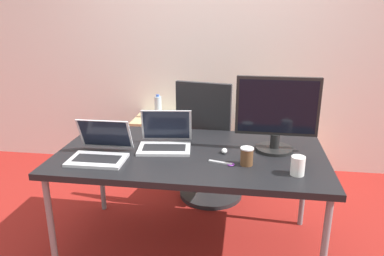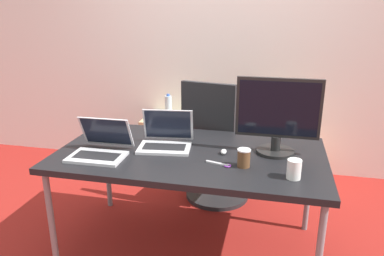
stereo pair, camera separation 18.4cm
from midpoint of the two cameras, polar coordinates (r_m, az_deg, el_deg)
ground_plane at (r=2.81m, az=-2.11°, el=-17.61°), size 14.00×14.00×0.00m
wall_back at (r=3.80m, az=1.89°, el=12.97°), size 10.00×0.05×2.60m
desk at (r=2.48m, az=-2.29°, el=-4.61°), size 1.74×0.94×0.73m
office_chair at (r=3.23m, az=1.01°, el=-4.29°), size 0.56×0.60×1.09m
cabinet_left at (r=3.86m, az=-6.40°, el=-2.53°), size 0.47×0.47×0.57m
cabinet_right at (r=3.75m, az=10.83°, el=-3.41°), size 0.47×0.47×0.57m
water_bottle at (r=3.74m, az=-6.60°, el=3.18°), size 0.07×0.07×0.24m
laptop_left at (r=2.44m, az=-15.97°, el=-3.38°), size 0.35×0.33×0.23m
laptop_right at (r=2.53m, az=-6.21°, el=-1.94°), size 0.37×0.33×0.24m
monitor at (r=2.45m, az=10.71°, el=2.03°), size 0.53×0.25×0.49m
mouse at (r=2.43m, az=2.80°, el=-3.52°), size 0.04×0.06×0.03m
coffee_cup_white at (r=2.18m, az=13.50°, el=-5.65°), size 0.08×0.08×0.11m
coffee_cup_brown at (r=2.26m, az=6.04°, el=-4.35°), size 0.08×0.08×0.11m
scissors at (r=2.28m, az=2.58°, el=-5.42°), size 0.17×0.08×0.01m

